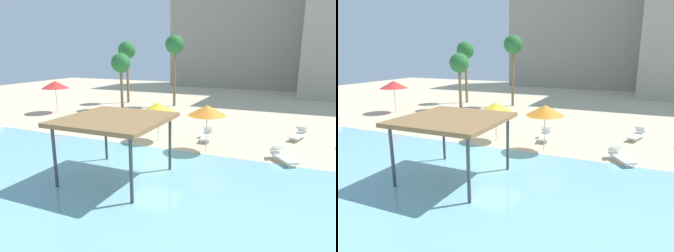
{
  "view_description": "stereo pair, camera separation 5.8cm",
  "coord_description": "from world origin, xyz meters",
  "views": [
    {
      "loc": [
        6.74,
        -13.84,
        5.54
      ],
      "look_at": [
        -0.12,
        2.0,
        1.3
      ],
      "focal_mm": 32.24,
      "sensor_mm": 36.0,
      "label": 1
    },
    {
      "loc": [
        6.8,
        -13.82,
        5.54
      ],
      "look_at": [
        -0.12,
        2.0,
        1.3
      ],
      "focal_mm": 32.24,
      "sensor_mm": 36.0,
      "label": 2
    }
  ],
  "objects": [
    {
      "name": "palm_tree_1",
      "position": [
        -10.8,
        15.38,
        5.57
      ],
      "size": [
        1.9,
        1.9,
        6.7
      ],
      "color": "brown",
      "rests_on": "ground"
    },
    {
      "name": "beach_umbrella_red_3",
      "position": [
        -13.95,
        7.65,
        2.62
      ],
      "size": [
        2.49,
        2.49,
        2.96
      ],
      "color": "silver",
      "rests_on": "ground"
    },
    {
      "name": "lounge_chair_0",
      "position": [
        1.58,
        4.44,
        0.33
      ],
      "size": [
        0.86,
        1.96,
        0.74
      ],
      "rotation": [
        0.0,
        0.0,
        -1.43
      ],
      "color": "white",
      "rests_on": "ground"
    },
    {
      "name": "lounge_chair_4",
      "position": [
        7.05,
        6.96,
        0.33
      ],
      "size": [
        1.16,
        1.99,
        0.74
      ],
      "rotation": [
        0.0,
        0.0,
        -1.88
      ],
      "color": "white",
      "rests_on": "ground"
    },
    {
      "name": "beach_umbrella_orange_0",
      "position": [
        2.16,
        2.26,
        2.37
      ],
      "size": [
        2.16,
        2.16,
        2.67
      ],
      "color": "silver",
      "rests_on": "ground"
    },
    {
      "name": "palm_tree_0",
      "position": [
        -9.33,
        11.73,
        4.4
      ],
      "size": [
        1.9,
        1.9,
        5.46
      ],
      "color": "brown",
      "rests_on": "ground"
    },
    {
      "name": "hotel_block_0",
      "position": [
        -1.22,
        37.13,
        9.07
      ],
      "size": [
        23.93,
        8.02,
        18.14
      ],
      "primitive_type": "cube",
      "color": "#9E9384",
      "rests_on": "ground"
    },
    {
      "name": "lounge_chair_1",
      "position": [
        6.3,
        2.09,
        0.33
      ],
      "size": [
        1.54,
        1.92,
        0.74
      ],
      "rotation": [
        0.0,
        0.0,
        -0.99
      ],
      "color": "white",
      "rests_on": "ground"
    },
    {
      "name": "beach_umbrella_yellow_2",
      "position": [
        -1.24,
        2.99,
        2.2
      ],
      "size": [
        2.11,
        2.11,
        2.49
      ],
      "color": "silver",
      "rests_on": "ground"
    },
    {
      "name": "ground_plane",
      "position": [
        0.0,
        0.0,
        0.0
      ],
      "size": [
        80.0,
        80.0,
        0.0
      ],
      "primitive_type": "plane",
      "color": "beige"
    },
    {
      "name": "palm_tree_3",
      "position": [
        -5.2,
        15.41,
        6.08
      ],
      "size": [
        1.9,
        1.9,
        7.24
      ],
      "color": "brown",
      "rests_on": "ground"
    },
    {
      "name": "shade_pavilion",
      "position": [
        -0.39,
        -3.12,
        2.64
      ],
      "size": [
        4.32,
        4.32,
        2.81
      ],
      "color": "#42474C",
      "rests_on": "ground"
    },
    {
      "name": "lagoon_water",
      "position": [
        0.0,
        -5.25,
        0.02
      ],
      "size": [
        44.0,
        13.5,
        0.04
      ],
      "primitive_type": "cube",
      "color": "#7AB7C1",
      "rests_on": "ground"
    }
  ]
}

